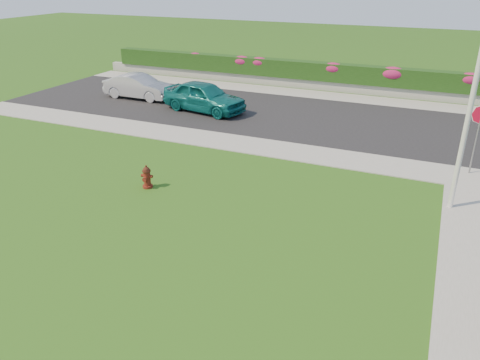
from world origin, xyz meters
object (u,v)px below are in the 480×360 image
at_px(sedan_silver, 139,86).
at_px(utility_pole, 467,125).
at_px(fire_hydrant, 147,177).
at_px(stop_sign, 480,123).
at_px(sedan_teal, 204,97).

bearing_deg(sedan_silver, utility_pole, -113.83).
height_order(fire_hydrant, stop_sign, stop_sign).
bearing_deg(fire_hydrant, stop_sign, 22.29).
distance_m(sedan_teal, stop_sign, 13.61).
bearing_deg(sedan_teal, sedan_silver, 89.28).
distance_m(fire_hydrant, sedan_teal, 9.78).
height_order(fire_hydrant, sedan_silver, sedan_silver).
xyz_separation_m(utility_pole, stop_sign, (0.60, 3.29, -0.79)).
bearing_deg(sedan_teal, fire_hydrant, -154.04).
relative_size(fire_hydrant, utility_pole, 0.15).
xyz_separation_m(sedan_teal, stop_sign, (13.10, -3.50, 1.17)).
relative_size(fire_hydrant, stop_sign, 0.31).
relative_size(fire_hydrant, sedan_silver, 0.20).
xyz_separation_m(sedan_silver, utility_pole, (17.37, -7.74, 2.06)).
bearing_deg(utility_pole, stop_sign, 79.73).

